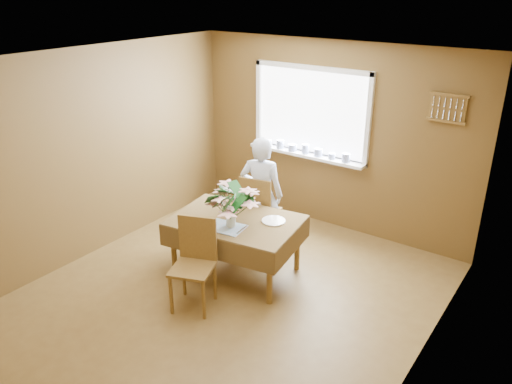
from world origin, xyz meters
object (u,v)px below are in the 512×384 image
Objects in this scene: chair_near at (195,259)px; flower_bouquet at (231,201)px; chair_far at (258,210)px; seated_woman at (261,195)px; dining_table at (236,226)px.

flower_bouquet reaches higher than chair_near.
chair_near is at bearing 84.99° from chair_far.
flower_bouquet is (0.16, -0.81, 0.25)m from seated_woman.
flower_bouquet reaches higher than dining_table.
chair_far is 0.66× the size of seated_woman.
flower_bouquet is at bearing 92.69° from chair_far.
chair_far is 1.35m from chair_near.
seated_woman reaches higher than dining_table.
flower_bouquet is at bearing 63.28° from chair_near.
flower_bouquet is (0.05, 0.54, 0.47)m from chair_near.
dining_table is 1.61× the size of chair_near.
chair_far reaches higher than chair_near.
seated_woman is (-0.11, 1.35, 0.22)m from chair_near.
chair_far is (-0.13, 0.64, -0.08)m from dining_table.
dining_table is at bearing 78.43° from seated_woman.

